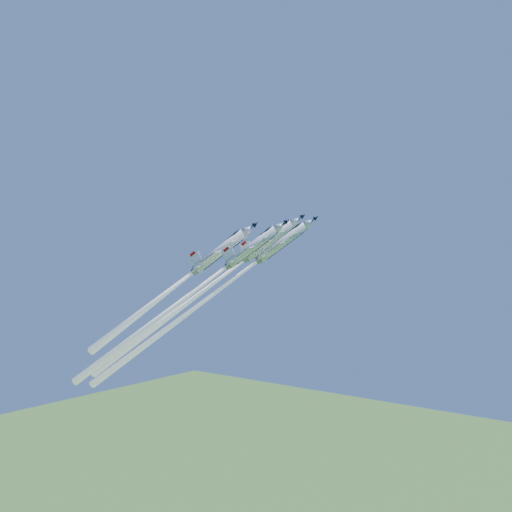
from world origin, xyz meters
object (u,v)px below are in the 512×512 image
Objects in this scene: jet_right at (180,302)px; jet_left at (197,296)px; jet_slot at (174,287)px; jet_lead at (202,303)px.

jet_left is at bearing -172.00° from jet_right.
jet_right is 1.17× the size of jet_slot.
jet_slot is (0.43, -7.24, 2.23)m from jet_left.
jet_lead is 7.51m from jet_slot.
jet_lead reaches higher than jet_right.
jet_lead reaches higher than jet_slot.
jet_left is 1.27× the size of jet_slot.
jet_left reaches higher than jet_slot.
jet_right is 7.53m from jet_slot.
jet_left reaches higher than jet_lead.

